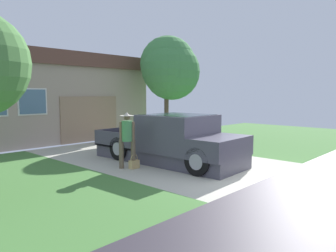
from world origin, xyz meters
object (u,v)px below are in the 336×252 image
at_px(person_with_hat, 127,136).
at_px(wheeled_trash_bin, 156,127).
at_px(front_yard_tree, 169,69).
at_px(handbag, 134,164).
at_px(house_with_garage, 31,97).
at_px(pickup_truck, 176,141).

xyz_separation_m(person_with_hat, wheeled_trash_bin, (5.26, 4.09, -0.39)).
xyz_separation_m(person_with_hat, front_yard_tree, (5.88, 3.72, 2.56)).
bearing_deg(handbag, wheeled_trash_bin, 39.62).
relative_size(house_with_garage, front_yard_tree, 1.99).
bearing_deg(person_with_hat, wheeled_trash_bin, 80.59).
distance_m(pickup_truck, front_yard_tree, 6.74).
relative_size(handbag, house_with_garage, 0.04).
xyz_separation_m(handbag, wheeled_trash_bin, (5.13, 4.25, 0.45)).
distance_m(front_yard_tree, wheeled_trash_bin, 3.04).
height_order(person_with_hat, wheeled_trash_bin, person_with_hat).
xyz_separation_m(pickup_truck, wheeled_trash_bin, (3.71, 4.69, -0.13)).
relative_size(person_with_hat, wheeled_trash_bin, 1.56).
distance_m(person_with_hat, front_yard_tree, 7.42).
distance_m(person_with_hat, wheeled_trash_bin, 6.67).
distance_m(house_with_garage, wheeled_trash_bin, 6.65).
relative_size(person_with_hat, house_with_garage, 0.17).
bearing_deg(wheeled_trash_bin, front_yard_tree, -30.33).
bearing_deg(pickup_truck, house_with_garage, -90.09).
height_order(front_yard_tree, wheeled_trash_bin, front_yard_tree).
bearing_deg(house_with_garage, pickup_truck, -87.55).
bearing_deg(wheeled_trash_bin, person_with_hat, -142.17).
distance_m(handbag, front_yard_tree, 7.73).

